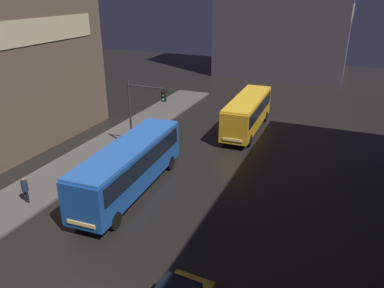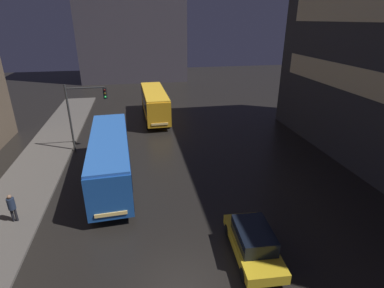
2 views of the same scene
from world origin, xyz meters
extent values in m
cube|color=#56514C|center=(-9.00, 10.00, 0.07)|extent=(4.00, 48.00, 0.15)
cube|color=beige|center=(-13.17, 10.48, 9.20)|extent=(0.24, 18.67, 1.80)
cube|color=beige|center=(7.74, 49.47, 9.17)|extent=(0.24, 10.20, 1.80)
cube|color=#194793|center=(-3.30, 9.72, 1.83)|extent=(2.95, 10.59, 2.56)
cube|color=black|center=(-3.30, 9.72, 2.36)|extent=(2.96, 9.75, 1.10)
cube|color=blue|center=(-3.30, 9.72, 3.19)|extent=(2.89, 10.38, 0.16)
cube|color=#F4CC72|center=(-3.03, 4.46, 0.95)|extent=(1.70, 0.19, 0.20)
cylinder|color=black|center=(-1.99, 5.94, 0.50)|extent=(0.30, 1.01, 1.00)
cylinder|color=black|center=(-4.21, 5.82, 0.50)|extent=(0.30, 1.01, 1.00)
cylinder|color=black|center=(-2.38, 13.61, 0.50)|extent=(0.30, 1.01, 1.00)
cylinder|color=black|center=(-4.60, 13.49, 0.50)|extent=(0.30, 1.01, 1.00)
cube|color=orange|center=(0.62, 23.29, 1.79)|extent=(2.58, 9.62, 2.48)
cube|color=black|center=(0.62, 23.29, 2.28)|extent=(2.62, 8.85, 1.10)
cube|color=yellow|center=(0.62, 23.29, 3.11)|extent=(2.53, 9.43, 0.16)
cube|color=#F4CC72|center=(0.75, 18.50, 0.95)|extent=(1.63, 0.14, 0.20)
cylinder|color=black|center=(1.77, 19.94, 0.50)|extent=(0.28, 1.01, 1.00)
cylinder|color=black|center=(-0.36, 19.89, 0.50)|extent=(0.28, 1.01, 1.00)
cylinder|color=black|center=(1.60, 26.70, 0.50)|extent=(0.28, 1.01, 1.00)
cylinder|color=black|center=(-0.53, 26.65, 0.50)|extent=(0.28, 1.01, 1.00)
cylinder|color=black|center=(-8.39, 5.96, 0.54)|extent=(0.14, 0.14, 0.78)
cylinder|color=black|center=(-8.21, 5.96, 0.54)|extent=(0.14, 0.14, 0.78)
cylinder|color=#1E283D|center=(-8.30, 5.96, 1.26)|extent=(0.53, 0.53, 0.65)
sphere|color=#8C664C|center=(-8.30, 5.96, 1.70)|extent=(0.22, 0.22, 0.22)
cylinder|color=#2D2D2D|center=(-6.75, 15.56, 2.83)|extent=(0.16, 0.16, 5.66)
cylinder|color=#2D2D2D|center=(-5.25, 15.56, 5.36)|extent=(2.99, 0.12, 0.12)
cube|color=black|center=(-3.76, 15.56, 4.86)|extent=(0.30, 0.24, 0.90)
sphere|color=#390706|center=(-3.76, 15.42, 5.14)|extent=(0.18, 0.18, 0.18)
sphere|color=#3B2B07|center=(-3.76, 15.42, 4.86)|extent=(0.18, 0.18, 0.18)
sphere|color=green|center=(-3.76, 15.42, 4.58)|extent=(0.18, 0.18, 0.18)
camera|label=1|loc=(8.49, -8.17, 12.17)|focal=35.00mm
camera|label=2|loc=(-1.25, -9.13, 10.44)|focal=28.00mm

